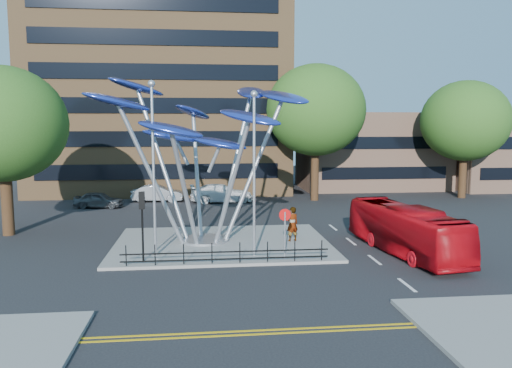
{
  "coord_description": "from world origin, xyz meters",
  "views": [
    {
      "loc": [
        -2.12,
        -21.69,
        6.77
      ],
      "look_at": [
        0.71,
        4.0,
        3.69
      ],
      "focal_mm": 35.0,
      "sensor_mm": 36.0,
      "label": 1
    }
  ],
  "objects": [
    {
      "name": "no_entry_sign_island",
      "position": [
        2.0,
        2.52,
        1.82
      ],
      "size": [
        0.6,
        0.1,
        2.45
      ],
      "color": "#9EA0A5",
      "rests_on": "traffic_island"
    },
    {
      "name": "brick_tower",
      "position": [
        -6.0,
        32.0,
        15.0
      ],
      "size": [
        25.0,
        15.0,
        30.0
      ],
      "primitive_type": "cube",
      "color": "brown",
      "rests_on": "ground"
    },
    {
      "name": "red_bus",
      "position": [
        8.5,
        3.07,
        1.28
      ],
      "size": [
        3.37,
        9.41,
        2.56
      ],
      "primitive_type": "imported",
      "rotation": [
        0.0,
        0.0,
        0.14
      ],
      "color": "#B10810",
      "rests_on": "ground"
    },
    {
      "name": "leaf_sculpture",
      "position": [
        -2.07,
        6.68,
        6.87
      ],
      "size": [
        12.72,
        9.54,
        9.51
      ],
      "color": "#9EA0A5",
      "rests_on": "traffic_island"
    },
    {
      "name": "pedestrian",
      "position": [
        3.0,
        5.91,
        1.14
      ],
      "size": [
        0.83,
        0.67,
        1.98
      ],
      "primitive_type": "imported",
      "rotation": [
        0.0,
        0.0,
        3.46
      ],
      "color": "gray",
      "rests_on": "traffic_island"
    },
    {
      "name": "parked_car_mid",
      "position": [
        -6.02,
        22.67,
        0.74
      ],
      "size": [
        4.55,
        1.76,
        1.48
      ],
      "primitive_type": "imported",
      "rotation": [
        0.0,
        0.0,
        1.53
      ],
      "color": "#9C9FA3",
      "rests_on": "ground"
    },
    {
      "name": "tree_left",
      "position": [
        -14.0,
        10.0,
        6.79
      ],
      "size": [
        7.6,
        7.6,
        10.32
      ],
      "color": "black",
      "rests_on": "ground"
    },
    {
      "name": "low_building_far",
      "position": [
        30.0,
        28.0,
        3.5
      ],
      "size": [
        12.0,
        8.0,
        7.0
      ],
      "primitive_type": "cube",
      "color": "tan",
      "rests_on": "ground"
    },
    {
      "name": "parked_car_right",
      "position": [
        -0.39,
        21.69,
        0.8
      ],
      "size": [
        5.63,
        2.6,
        1.59
      ],
      "primitive_type": "imported",
      "rotation": [
        0.0,
        0.0,
        1.64
      ],
      "color": "white",
      "rests_on": "ground"
    },
    {
      "name": "double_yellow_near",
      "position": [
        0.0,
        -6.0,
        0.01
      ],
      "size": [
        40.0,
        0.12,
        0.01
      ],
      "primitive_type": "cube",
      "color": "gold",
      "rests_on": "ground"
    },
    {
      "name": "tree_right",
      "position": [
        8.0,
        22.0,
        8.04
      ],
      "size": [
        8.8,
        8.8,
        12.11
      ],
      "color": "black",
      "rests_on": "ground"
    },
    {
      "name": "street_lamp_left",
      "position": [
        -4.5,
        3.5,
        5.36
      ],
      "size": [
        0.36,
        0.36,
        8.8
      ],
      "color": "#9EA0A5",
      "rests_on": "traffic_island"
    },
    {
      "name": "tree_far",
      "position": [
        22.0,
        22.0,
        7.11
      ],
      "size": [
        8.0,
        8.0,
        10.81
      ],
      "color": "black",
      "rests_on": "ground"
    },
    {
      "name": "pedestrian_railing_front",
      "position": [
        -1.0,
        1.7,
        0.55
      ],
      "size": [
        10.0,
        0.06,
        1.0
      ],
      "color": "black",
      "rests_on": "traffic_island"
    },
    {
      "name": "traffic_light_island",
      "position": [
        -5.0,
        2.5,
        2.61
      ],
      "size": [
        0.28,
        0.18,
        3.42
      ],
      "color": "black",
      "rests_on": "traffic_island"
    },
    {
      "name": "parked_car_left",
      "position": [
        -10.52,
        19.79,
        0.67
      ],
      "size": [
        4.07,
        2.04,
        1.33
      ],
      "primitive_type": "imported",
      "rotation": [
        0.0,
        0.0,
        1.45
      ],
      "color": "#414549",
      "rests_on": "ground"
    },
    {
      "name": "traffic_island",
      "position": [
        -1.0,
        6.0,
        0.07
      ],
      "size": [
        12.0,
        9.0,
        0.15
      ],
      "primitive_type": "cube",
      "color": "slate",
      "rests_on": "ground"
    },
    {
      "name": "ground",
      "position": [
        0.0,
        0.0,
        0.0
      ],
      "size": [
        120.0,
        120.0,
        0.0
      ],
      "primitive_type": "plane",
      "color": "black",
      "rests_on": "ground"
    },
    {
      "name": "street_lamp_right",
      "position": [
        0.5,
        3.0,
        5.09
      ],
      "size": [
        0.36,
        0.36,
        8.3
      ],
      "color": "#9EA0A5",
      "rests_on": "traffic_island"
    },
    {
      "name": "double_yellow_far",
      "position": [
        0.0,
        -6.3,
        0.01
      ],
      "size": [
        40.0,
        0.12,
        0.01
      ],
      "primitive_type": "cube",
      "color": "gold",
      "rests_on": "ground"
    },
    {
      "name": "low_building_near",
      "position": [
        16.0,
        30.0,
        4.0
      ],
      "size": [
        15.0,
        8.0,
        8.0
      ],
      "primitive_type": "cube",
      "color": "tan",
      "rests_on": "ground"
    }
  ]
}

